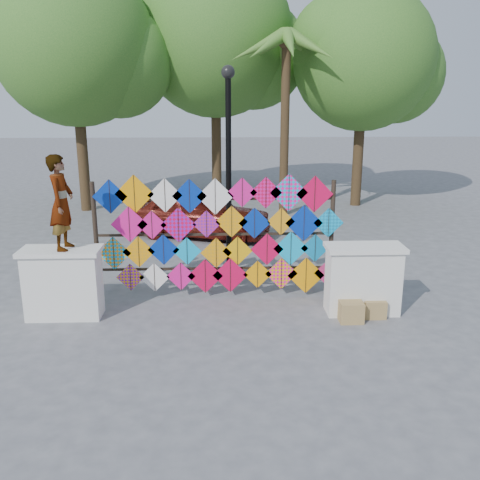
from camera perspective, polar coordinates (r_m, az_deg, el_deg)
The scene contains 13 objects.
ground at distance 10.08m, azimuth -2.67°, elevation -7.45°, with size 80.00×80.00×0.00m, color gray.
parapet_left at distance 10.06m, azimuth -18.34°, elevation -4.34°, with size 1.40×0.65×1.28m.
parapet_right at distance 10.00m, azimuth 12.98°, elevation -4.05°, with size 1.40×0.65×1.28m.
kite_rack at distance 10.36m, azimuth -2.15°, elevation 0.46°, with size 4.93×0.24×2.44m.
tree_west at distance 18.92m, azimuth -16.96°, elevation 19.25°, with size 5.85×5.20×8.01m.
tree_mid at distance 20.40m, azimuth -2.35°, elevation 20.65°, with size 6.30×5.60×8.61m.
tree_east at distance 19.49m, azimuth 13.29°, elevation 18.20°, with size 5.40×4.80×7.42m.
palm_tree at distance 17.44m, azimuth 4.96°, elevation 18.79°, with size 3.62×3.62×5.83m.
vendor_woman at distance 9.65m, azimuth -18.52°, elevation 3.81°, with size 0.60×0.39×1.65m, color #99999E.
sedan at distance 14.99m, azimuth -4.34°, elevation 2.93°, with size 1.61×4.00×1.36m, color #5F1810.
lamppost at distance 11.35m, azimuth -1.24°, elevation 9.24°, with size 0.28×0.28×4.46m.
cardboard_box_near at distance 9.73m, azimuth 11.73°, elevation -7.46°, with size 0.41×0.37×0.37m, color tan.
cardboard_box_far at distance 10.03m, azimuth 14.07°, elevation -7.03°, with size 0.39×0.36×0.33m, color tan.
Camera 1 is at (0.11, -9.29, 3.92)m, focal length 40.00 mm.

